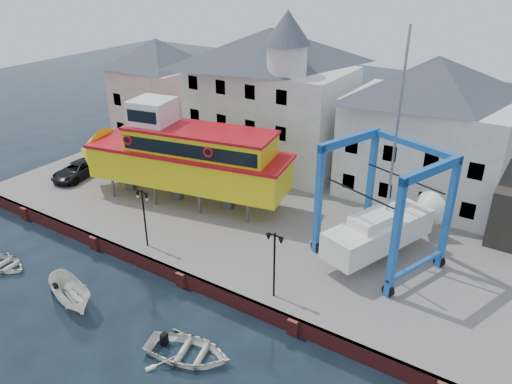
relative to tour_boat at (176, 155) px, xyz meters
The scene contains 14 objects.
ground 11.49m from the tour_boat, 48.25° to the right, with size 140.00×140.00×0.00m, color black.
hardstanding 8.77m from the tour_boat, 24.73° to the left, with size 44.00×22.00×1.00m, color slate.
quay_wall 11.21m from the tour_boat, 47.87° to the right, with size 44.00×0.47×1.00m.
building_pink 15.10m from the tour_boat, 137.27° to the left, with size 8.00×7.00×10.30m.
building_white_main 11.10m from the tour_boat, 78.86° to the left, with size 14.00×8.30×14.00m.
building_white_right 19.58m from the tour_boat, 35.07° to the left, with size 12.00×8.00×11.20m.
lamp_post_left 7.25m from the tour_boat, 65.85° to the right, with size 1.12×0.32×4.20m.
lamp_post_right 14.55m from the tour_boat, 26.98° to the right, with size 1.12×0.32×4.20m.
tour_boat is the anchor object (origin of this frame).
travel_lift 16.87m from the tour_boat, ahead, with size 8.14×9.87×14.52m.
van 10.83m from the tour_boat, behind, with size 2.25×4.88×1.36m, color black.
motorboat_a 13.81m from the tour_boat, 78.26° to the right, with size 1.64×4.36×1.69m, color white.
motorboat_b 17.29m from the tour_boat, 47.61° to the right, with size 3.32×4.65×0.96m, color white.
motorboat_d 14.20m from the tour_boat, 108.99° to the right, with size 2.51×3.52×0.73m, color white.
Camera 1 is at (17.90, -18.96, 18.97)m, focal length 35.00 mm.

